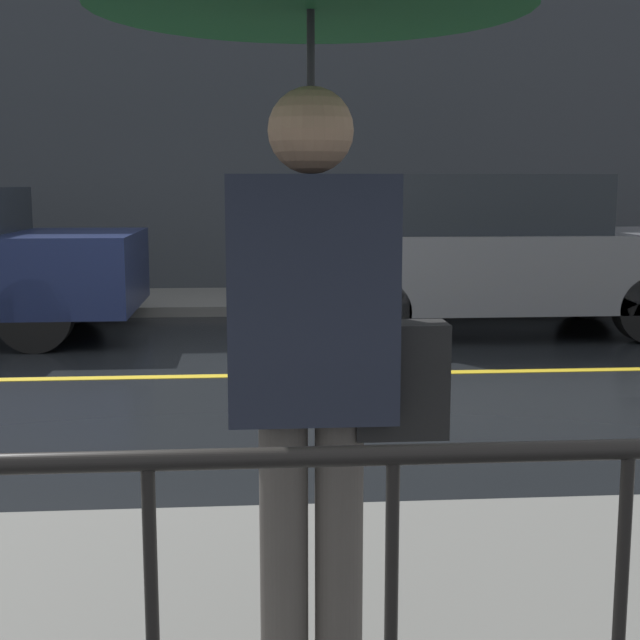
{
  "coord_description": "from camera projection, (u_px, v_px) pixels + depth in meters",
  "views": [
    {
      "loc": [
        0.59,
        -6.82,
        1.49
      ],
      "look_at": [
        0.99,
        -1.75,
        0.7
      ],
      "focal_mm": 50.0,
      "sensor_mm": 36.0,
      "label": 1
    }
  ],
  "objects": [
    {
      "name": "ground_plane",
      "position": [
        175.0,
        377.0,
        6.9
      ],
      "size": [
        80.0,
        80.0,
        0.0
      ],
      "primitive_type": "plane",
      "color": "black"
    },
    {
      "name": "sidewalk_far",
      "position": [
        202.0,
        301.0,
        10.91
      ],
      "size": [
        28.0,
        1.87,
        0.11
      ],
      "color": "slate",
      "rests_on": "ground_plane"
    },
    {
      "name": "lane_marking",
      "position": [
        175.0,
        377.0,
        6.9
      ],
      "size": [
        25.2,
        0.12,
        0.01
      ],
      "color": "gold",
      "rests_on": "ground_plane"
    },
    {
      "name": "building_storefront",
      "position": [
        202.0,
        76.0,
        11.56
      ],
      "size": [
        28.0,
        0.3,
        5.72
      ],
      "color": "#383D42",
      "rests_on": "ground_plane"
    },
    {
      "name": "pedestrian",
      "position": [
        313.0,
        70.0,
        2.18
      ],
      "size": [
        1.09,
        1.09,
        2.04
      ],
      "rotation": [
        0.0,
        0.0,
        3.14
      ],
      "color": "#4C4742",
      "rests_on": "sidewalk_near"
    },
    {
      "name": "car_grey",
      "position": [
        488.0,
        253.0,
        8.97
      ],
      "size": [
        4.17,
        1.79,
        1.57
      ],
      "color": "slate",
      "rests_on": "ground_plane"
    }
  ]
}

